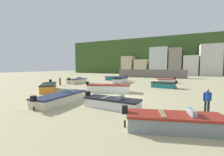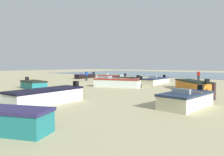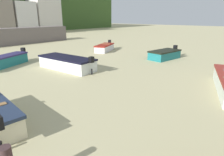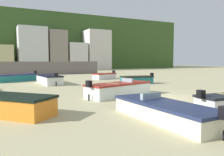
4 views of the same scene
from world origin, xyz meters
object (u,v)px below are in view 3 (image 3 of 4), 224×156
(boat_white_1, at_px, (67,63))
(boat_teal_7, at_px, (165,55))
(boat_white_2, at_px, (105,48))
(boat_teal_6, at_px, (2,62))

(boat_white_1, bearing_deg, boat_teal_7, -29.39)
(boat_white_1, distance_m, boat_teal_7, 9.28)
(boat_white_1, relative_size, boat_teal_7, 1.40)
(boat_white_2, bearing_deg, boat_teal_7, 161.22)
(boat_teal_6, bearing_deg, boat_white_1, -169.90)
(boat_teal_7, bearing_deg, boat_teal_6, 62.39)
(boat_white_2, xyz_separation_m, boat_teal_7, (0.35, -7.34, 0.02))
(boat_white_2, xyz_separation_m, boat_teal_6, (-10.91, 1.20, 0.05))
(boat_teal_6, xyz_separation_m, boat_teal_7, (11.26, -8.54, -0.03))
(boat_white_2, height_order, boat_teal_7, boat_teal_7)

